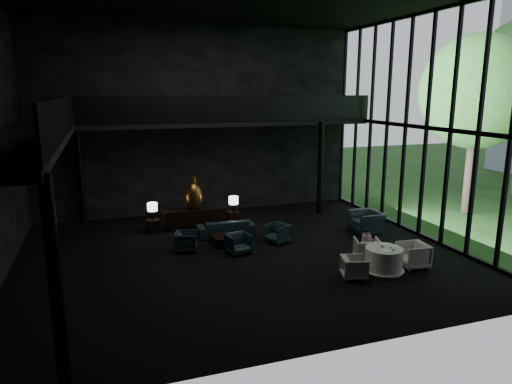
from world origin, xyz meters
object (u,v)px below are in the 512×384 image
object	(u,v)px
side_table_right	(233,217)
child	(366,238)
dining_chair_west	(354,268)
console	(194,218)
lounge_armchair_south	(238,243)
dining_table	(383,262)
table_lamp_right	(233,201)
lounge_armchair_east	(278,233)
table_lamp_left	(152,208)
lounge_armchair_west	(186,241)
dining_chair_east	(413,253)
window_armchair	(367,217)
coffee_table	(223,240)
bronze_urn	(194,195)
side_table_left	(153,226)
dining_chair_north	(367,248)
sofa	(226,225)

from	to	relation	value
side_table_right	child	world-z (taller)	child
dining_chair_west	child	world-z (taller)	child
console	side_table_right	world-z (taller)	console
lounge_armchair_south	dining_chair_west	xyz separation A→B (m)	(2.57, -3.04, -0.03)
child	side_table_right	bearing A→B (deg)	-62.15
lounge_armchair_south	dining_table	size ratio (longest dim) A/B	0.56
side_table_right	table_lamp_right	xyz separation A→B (m)	(0.00, -0.11, 0.71)
console	lounge_armchair_south	xyz separation A→B (m)	(0.81, -3.34, -0.03)
lounge_armchair_east	dining_table	xyz separation A→B (m)	(2.00, -3.53, -0.03)
console	table_lamp_left	xyz separation A→B (m)	(-1.60, -0.03, 0.59)
side_table_right	lounge_armchair_west	bearing A→B (deg)	-132.06
side_table_right	dining_table	bearing A→B (deg)	-65.94
side_table_right	console	bearing A→B (deg)	-176.56
lounge_armchair_east	dining_chair_east	xyz separation A→B (m)	(3.08, -3.47, 0.09)
console	window_armchair	distance (m)	6.67
window_armchair	coffee_table	distance (m)	5.62
lounge_armchair_east	child	world-z (taller)	child
window_armchair	dining_table	xyz separation A→B (m)	(-1.71, -3.68, -0.25)
console	coffee_table	xyz separation A→B (m)	(0.55, -2.39, -0.20)
bronze_urn	table_lamp_left	xyz separation A→B (m)	(-1.60, -0.06, -0.34)
bronze_urn	lounge_armchair_south	xyz separation A→B (m)	(0.81, -3.37, -0.95)
console	table_lamp_right	xyz separation A→B (m)	(1.60, -0.02, 0.59)
side_table_left	side_table_right	bearing A→B (deg)	2.68
side_table_right	lounge_armchair_east	size ratio (longest dim) A/B	0.72
dining_chair_north	child	bearing A→B (deg)	53.74
table_lamp_right	lounge_armchair_east	world-z (taller)	table_lamp_right
side_table_right	lounge_armchair_south	bearing A→B (deg)	-102.90
side_table_right	lounge_armchair_south	distance (m)	3.53
side_table_left	lounge_armchair_south	xyz separation A→B (m)	(2.41, -3.29, 0.10)
sofa	lounge_armchair_west	bearing A→B (deg)	36.06
side_table_right	dining_chair_west	size ratio (longest dim) A/B	0.79
dining_chair_east	dining_chair_west	world-z (taller)	dining_chair_east
table_lamp_left	dining_chair_north	bearing A→B (deg)	-40.36
bronze_urn	lounge_armchair_east	xyz separation A→B (m)	(2.44, -2.76, -0.95)
table_lamp_left	lounge_armchair_south	bearing A→B (deg)	-53.92
coffee_table	child	bearing A→B (deg)	-36.68
lounge_armchair_east	dining_chair_west	xyz separation A→B (m)	(0.94, -3.65, -0.03)
dining_chair_east	sofa	bearing A→B (deg)	-131.01
lounge_armchair_west	coffee_table	world-z (taller)	lounge_armchair_west
side_table_right	lounge_armchair_east	bearing A→B (deg)	-73.38
console	dining_chair_east	bearing A→B (deg)	-48.31
lounge_armchair_east	dining_table	size ratio (longest dim) A/B	0.57
lounge_armchair_west	dining_table	xyz separation A→B (m)	(5.22, -3.72, -0.01)
console	dining_chair_north	size ratio (longest dim) A/B	3.05
side_table_right	window_armchair	world-z (taller)	window_armchair
coffee_table	window_armchair	bearing A→B (deg)	-2.02
dining_chair_east	coffee_table	bearing A→B (deg)	-122.02
sofa	coffee_table	size ratio (longest dim) A/B	2.63
lounge_armchair_west	coffee_table	xyz separation A→B (m)	(1.33, 0.16, -0.16)
dining_table	lounge_armchair_south	bearing A→B (deg)	141.18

